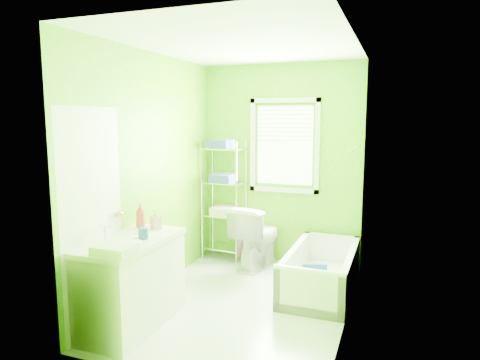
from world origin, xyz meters
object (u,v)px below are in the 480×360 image
at_px(bathtub, 321,277).
at_px(toilet, 257,236).
at_px(vanity, 131,280).
at_px(wire_shelf_unit, 225,187).

distance_m(bathtub, toilet, 1.07).
height_order(toilet, vanity, vanity).
bearing_deg(bathtub, wire_shelf_unit, 154.74).
bearing_deg(wire_shelf_unit, bathtub, -25.26).
bearing_deg(wire_shelf_unit, vanity, -91.56).
height_order(bathtub, wire_shelf_unit, wire_shelf_unit).
bearing_deg(bathtub, toilet, 151.24).
xyz_separation_m(vanity, wire_shelf_unit, (0.06, 2.10, 0.55)).
relative_size(bathtub, wire_shelf_unit, 0.92).
height_order(bathtub, vanity, vanity).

